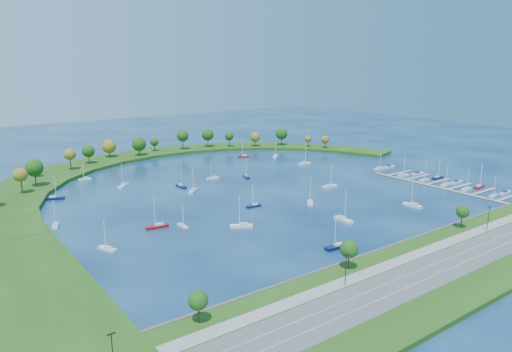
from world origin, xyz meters
TOP-DOWN VIEW (x-y plane):
  - ground at (0.00, 0.00)m, footprint 700.00×700.00m
  - south_shoreline at (0.03, -122.88)m, footprint 420.00×43.10m
  - breakwater at (-46.33, 48.72)m, footprint 286.74×247.64m
  - breakwater_trees at (-11.60, 91.76)m, footprint 236.29×92.60m
  - harbor_tower at (-7.54, 120.39)m, footprint 2.60×2.60m
  - dock_system at (85.30, -61.00)m, footprint 24.28×82.00m
  - moored_boat_0 at (-33.62, 20.98)m, footprint 2.69×8.48m
  - moored_boat_1 at (-28.03, -90.01)m, footprint 9.32×3.46m
  - moored_boat_2 at (31.46, -26.55)m, footprint 9.06×3.25m
  - moored_boat_3 at (-43.23, -50.97)m, footprint 9.39×7.02m
  - moored_boat_4 at (60.07, 56.58)m, footprint 8.02×7.34m
  - moored_boat_5 at (2.24, -42.88)m, footprint 7.49×8.05m
  - moored_boat_6 at (-22.63, -31.05)m, footprint 7.59×2.51m
  - moored_boat_7 at (-70.59, 69.01)m, footprint 7.38×3.64m
  - moored_boat_8 at (-105.02, -4.92)m, footprint 4.39×7.97m
  - moored_boat_9 at (-10.05, 27.22)m, footprint 7.70×3.86m
  - moored_boat_10 at (38.12, -74.80)m, footprint 3.31×9.56m
  - moored_boat_11 at (-62.61, -36.12)m, footprint 2.34×6.72m
  - moored_boat_12 at (-71.58, -31.04)m, footprint 9.60×3.61m
  - moored_boat_13 at (-58.37, 40.78)m, footprint 8.36×7.85m
  - moored_boat_14 at (41.16, 69.31)m, footprint 8.06×6.88m
  - moored_boat_15 at (-96.24, -42.17)m, footprint 5.22×8.06m
  - moored_boat_16 at (-33.01, 9.10)m, footprint 8.06×7.66m
  - moored_boat_17 at (-3.52, -70.07)m, footprint 2.98×9.62m
  - moored_boat_18 at (-94.94, 37.36)m, footprint 9.15×6.12m
  - moored_boat_19 at (59.89, 25.58)m, footprint 9.69×3.13m
  - moored_boat_20 at (7.68, 18.30)m, footprint 4.88×8.23m
  - docked_boat_0 at (85.54, -88.33)m, footprint 7.58×3.20m
  - docked_boat_1 at (95.97, -89.10)m, footprint 9.07×3.30m
  - docked_boat_2 at (85.51, -73.74)m, footprint 8.87×3.52m
  - docked_boat_3 at (96.00, -75.07)m, footprint 9.25×3.72m
  - docked_boat_4 at (85.52, -61.50)m, footprint 8.62×3.66m
  - docked_boat_5 at (95.97, -61.82)m, footprint 9.10×2.88m
  - docked_boat_6 at (85.53, -48.23)m, footprint 7.55×2.22m
  - docked_boat_7 at (96.01, -49.68)m, footprint 8.41×2.36m
  - docked_boat_8 at (85.52, -33.50)m, footprint 8.31×3.55m
  - docked_boat_9 at (95.97, -36.26)m, footprint 9.23×2.79m
  - docked_boat_10 at (87.91, -13.70)m, footprint 8.97×3.30m
  - docked_boat_11 at (97.87, -13.60)m, footprint 8.83×2.87m

SIDE VIEW (x-z plane):
  - ground at x=0.00m, z-range 0.00..0.00m
  - dock_system at x=85.30m, z-range -0.45..1.15m
  - docked_boat_11 at x=97.87m, z-range -0.24..1.54m
  - docked_boat_1 at x=95.97m, z-range -0.24..1.57m
  - docked_boat_5 at x=95.97m, z-range -0.24..1.59m
  - docked_boat_9 at x=95.97m, z-range -0.25..1.62m
  - moored_boat_11 at x=-62.61m, z-range -4.00..5.70m
  - moored_boat_7 at x=-70.59m, z-range -4.36..6.09m
  - docked_boat_0 at x=85.54m, z-range -4.53..6.28m
  - moored_boat_9 at x=-10.05m, z-range -4.58..6.33m
  - moored_boat_6 at x=-22.63m, z-range -4.62..6.38m
  - docked_boat_6 at x=85.53m, z-range -4.65..6.41m
  - moored_boat_8 at x=-105.02m, z-range -4.76..6.53m
  - moored_boat_15 at x=-96.24m, z-range -4.88..6.66m
  - moored_boat_20 at x=7.68m, z-range -4.95..6.74m
  - docked_boat_8 at x=85.52m, z-range -5.01..6.82m
  - moored_boat_14 at x=41.16m, z-range -5.21..7.04m
  - docked_boat_4 at x=85.52m, z-range -5.23..7.05m
  - moored_boat_0 at x=-33.62m, z-range -5.26..7.09m
  - docked_boat_7 at x=96.01m, z-range -5.26..7.09m
  - moored_boat_4 at x=60.07m, z-range -5.33..7.17m
  - moored_boat_5 at x=2.24m, z-range -5.40..7.25m
  - docked_boat_2 at x=85.51m, z-range -5.42..7.27m
  - moored_boat_16 at x=-33.01m, z-range -5.46..7.32m
  - docked_boat_10 at x=87.91m, z-range -5.52..7.38m
  - moored_boat_2 at x=31.46m, z-range -5.59..7.46m
  - moored_boat_18 at x=-94.94m, z-range -5.63..7.52m
  - moored_boat_13 at x=-58.37m, z-range -5.65..7.53m
  - docked_boat_3 at x=96.00m, z-range -5.66..7.55m
  - moored_boat_1 at x=-28.03m, z-range -5.75..7.65m
  - moored_boat_3 at x=-43.23m, z-range -5.92..7.84m
  - moored_boat_12 at x=-71.58m, z-range -5.92..7.85m
  - moored_boat_10 at x=38.12m, z-range -5.94..7.87m
  - moored_boat_17 at x=-3.52m, z-range -6.04..7.98m
  - moored_boat_19 at x=59.89m, z-range -6.06..8.01m
  - breakwater at x=-46.33m, z-range -0.01..1.99m
  - south_shoreline at x=0.03m, z-range -4.80..6.80m
  - harbor_tower at x=-7.54m, z-range 2.05..5.93m
  - breakwater_trees at x=-11.60m, z-range 3.14..17.98m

